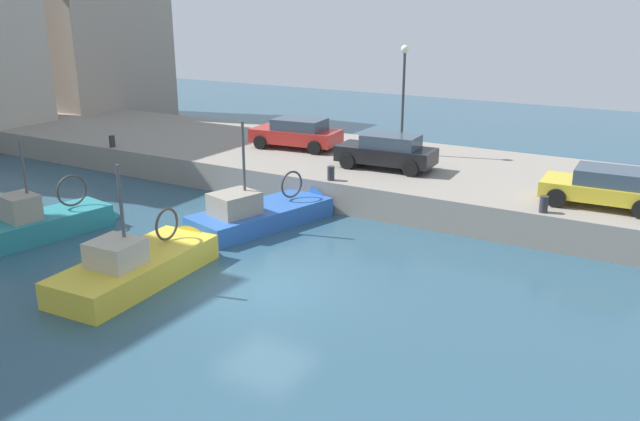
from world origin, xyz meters
name	(u,v)px	position (x,y,z in m)	size (l,w,h in m)	color
water_surface	(265,288)	(0.00, 0.00, 0.00)	(80.00, 80.00, 0.00)	#2D5166
quay_wall	(419,178)	(11.50, 0.00, 0.60)	(9.00, 56.00, 1.20)	gray
fishing_boat_yellow	(146,273)	(-1.12, 3.50, 0.10)	(6.13, 2.39, 4.50)	gold
fishing_boat_blue	(269,220)	(4.82, 3.19, 0.11)	(6.47, 3.52, 4.84)	#2D60B7
fishing_boat_teal	(49,231)	(-0.18, 9.10, 0.12)	(5.79, 2.62, 4.22)	teal
parked_car_black	(387,151)	(10.14, 0.92, 1.93)	(2.04, 4.12, 1.43)	black
parked_car_red	(297,133)	(11.63, 6.27, 1.93)	(2.39, 4.30, 1.41)	red
parked_car_yellow	(605,186)	(9.11, -7.57, 1.88)	(2.16, 3.92, 1.30)	gold
mooring_bollard_south	(544,204)	(7.35, -6.00, 1.48)	(0.28, 0.28, 0.55)	#2D2D33
mooring_bollard_mid	(331,173)	(7.35, 2.00, 1.48)	(0.28, 0.28, 0.55)	#2D2D33
mooring_bollard_north	(112,141)	(7.35, 14.00, 1.48)	(0.28, 0.28, 0.55)	#2D2D33
quay_streetlamp	(404,82)	(13.00, 1.52, 4.45)	(0.36, 0.36, 4.83)	#38383D
waterfront_building_east_mid	(85,12)	(17.12, 26.45, 7.22)	(8.89, 7.86, 14.41)	#A39384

